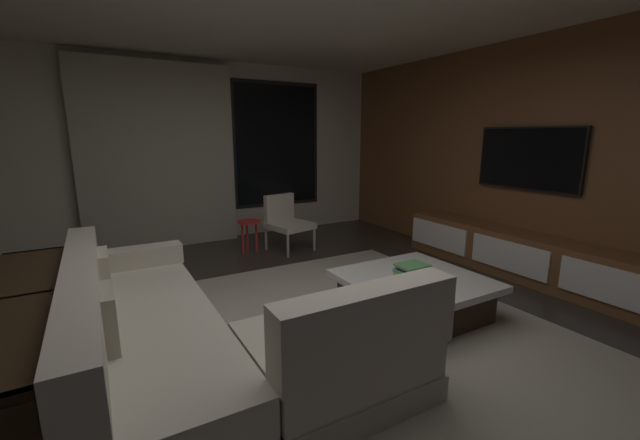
% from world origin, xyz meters
% --- Properties ---
extents(floor, '(9.20, 9.20, 0.00)m').
position_xyz_m(floor, '(0.00, 0.00, 0.00)').
color(floor, '#332B26').
extents(back_wall_with_window, '(6.60, 0.30, 2.70)m').
position_xyz_m(back_wall_with_window, '(-0.06, 3.62, 1.34)').
color(back_wall_with_window, beige).
rests_on(back_wall_with_window, floor).
extents(media_wall, '(0.12, 7.80, 2.70)m').
position_xyz_m(media_wall, '(3.06, 0.00, 1.35)').
color(media_wall, brown).
rests_on(media_wall, floor).
extents(area_rug, '(3.20, 3.80, 0.01)m').
position_xyz_m(area_rug, '(0.35, -0.10, 0.01)').
color(area_rug, '#ADA391').
rests_on(area_rug, floor).
extents(sectional_couch, '(1.98, 2.50, 0.82)m').
position_xyz_m(sectional_couch, '(-0.93, -0.03, 0.29)').
color(sectional_couch, '#B1A997').
rests_on(sectional_couch, floor).
extents(coffee_table, '(1.16, 1.16, 0.36)m').
position_xyz_m(coffee_table, '(1.02, -0.03, 0.19)').
color(coffee_table, '#322314').
rests_on(coffee_table, floor).
extents(book_stack_on_coffee_table, '(0.27, 0.23, 0.12)m').
position_xyz_m(book_stack_on_coffee_table, '(1.03, 0.02, 0.42)').
color(book_stack_on_coffee_table, '#9DC361').
rests_on(book_stack_on_coffee_table, coffee_table).
extents(accent_chair_near_window, '(0.65, 0.67, 0.78)m').
position_xyz_m(accent_chair_near_window, '(0.93, 2.49, 0.43)').
color(accent_chair_near_window, '#B2ADA0').
rests_on(accent_chair_near_window, floor).
extents(side_stool, '(0.32, 0.32, 0.46)m').
position_xyz_m(side_stool, '(0.40, 2.56, 0.37)').
color(side_stool, red).
rests_on(side_stool, floor).
extents(media_console, '(0.46, 3.10, 0.52)m').
position_xyz_m(media_console, '(2.77, 0.05, 0.25)').
color(media_console, brown).
rests_on(media_console, floor).
extents(mounted_tv, '(0.05, 1.24, 0.71)m').
position_xyz_m(mounted_tv, '(2.95, 0.25, 1.35)').
color(mounted_tv, black).
extents(console_table_behind_couch, '(0.40, 2.10, 0.74)m').
position_xyz_m(console_table_behind_couch, '(-1.84, 0.10, 0.42)').
color(console_table_behind_couch, '#322314').
rests_on(console_table_behind_couch, floor).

